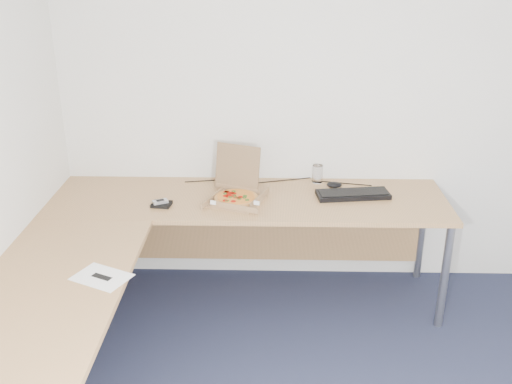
{
  "coord_description": "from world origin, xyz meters",
  "views": [
    {
      "loc": [
        -0.37,
        -2.05,
        2.21
      ],
      "look_at": [
        -0.45,
        1.28,
        0.82
      ],
      "focal_mm": 41.68,
      "sensor_mm": 36.0,
      "label": 1
    }
  ],
  "objects_px": {
    "desk": "(189,231)",
    "drinking_glass": "(317,174)",
    "keyboard": "(353,194)",
    "pizza_box": "(236,195)",
    "wallet": "(162,204)"
  },
  "relations": [
    {
      "from": "drinking_glass",
      "to": "keyboard",
      "type": "height_order",
      "value": "drinking_glass"
    },
    {
      "from": "keyboard",
      "to": "wallet",
      "type": "distance_m",
      "value": 1.21
    },
    {
      "from": "drinking_glass",
      "to": "keyboard",
      "type": "distance_m",
      "value": 0.32
    },
    {
      "from": "desk",
      "to": "keyboard",
      "type": "height_order",
      "value": "keyboard"
    },
    {
      "from": "drinking_glass",
      "to": "wallet",
      "type": "distance_m",
      "value": 1.07
    },
    {
      "from": "keyboard",
      "to": "pizza_box",
      "type": "bearing_deg",
      "value": 178.3
    },
    {
      "from": "keyboard",
      "to": "wallet",
      "type": "xyz_separation_m",
      "value": [
        -1.19,
        -0.17,
        -0.0
      ]
    },
    {
      "from": "pizza_box",
      "to": "drinking_glass",
      "type": "xyz_separation_m",
      "value": [
        0.53,
        0.32,
        0.02
      ]
    },
    {
      "from": "drinking_glass",
      "to": "keyboard",
      "type": "bearing_deg",
      "value": -48.87
    },
    {
      "from": "pizza_box",
      "to": "keyboard",
      "type": "height_order",
      "value": "pizza_box"
    },
    {
      "from": "drinking_glass",
      "to": "wallet",
      "type": "xyz_separation_m",
      "value": [
        -0.98,
        -0.41,
        -0.05
      ]
    },
    {
      "from": "desk",
      "to": "drinking_glass",
      "type": "xyz_separation_m",
      "value": [
        0.78,
        0.7,
        0.09
      ]
    },
    {
      "from": "desk",
      "to": "pizza_box",
      "type": "relative_size",
      "value": 7.11
    },
    {
      "from": "desk",
      "to": "wallet",
      "type": "distance_m",
      "value": 0.36
    },
    {
      "from": "drinking_glass",
      "to": "desk",
      "type": "bearing_deg",
      "value": -137.88
    }
  ]
}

